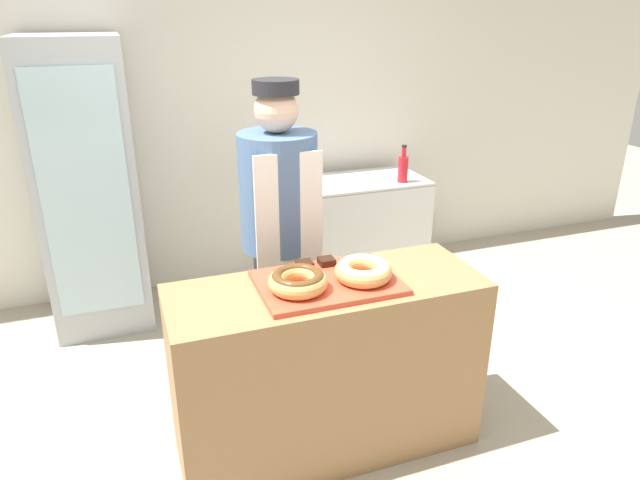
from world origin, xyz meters
The scene contains 13 objects.
ground_plane centered at (0.00, 0.00, 0.00)m, with size 14.00×14.00×0.00m, color #A89E89.
wall_back centered at (0.00, 2.13, 1.35)m, with size 8.00×0.06×2.70m.
display_counter centered at (0.00, 0.00, 0.44)m, with size 1.44×0.54×0.89m.
serving_tray centered at (0.00, 0.00, 0.90)m, with size 0.63×0.44×0.02m.
donut_chocolate_glaze centered at (-0.15, -0.05, 0.96)m, with size 0.26×0.26×0.08m.
donut_light_glaze centered at (0.15, -0.05, 0.96)m, with size 0.26×0.26×0.08m.
brownie_back_left centered at (-0.05, 0.16, 0.93)m, with size 0.07×0.07×0.03m.
brownie_back_right centered at (0.05, 0.16, 0.93)m, with size 0.07×0.07×0.03m.
baker_person centered at (-0.04, 0.64, 0.90)m, with size 0.42×0.42×1.72m.
beverage_fridge centered at (-1.02, 1.73, 0.95)m, with size 0.61×0.69×1.90m.
chest_freezer centered at (0.88, 1.74, 0.41)m, with size 1.09×0.56×0.82m.
bottle_red centered at (1.20, 1.57, 0.93)m, with size 0.08×0.08×0.28m.
bottle_green centered at (0.39, 1.79, 0.90)m, with size 0.08×0.08×0.20m.
Camera 1 is at (-0.81, -2.15, 2.04)m, focal length 32.00 mm.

